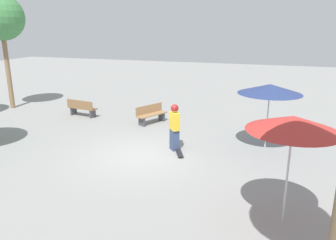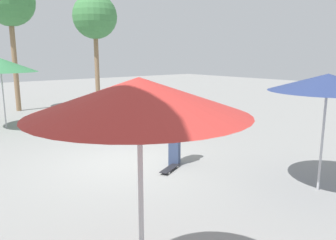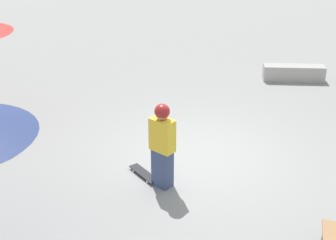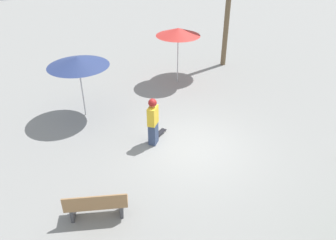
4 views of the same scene
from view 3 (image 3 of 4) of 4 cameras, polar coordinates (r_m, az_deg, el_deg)
name	(u,v)px [view 3 (image 3 of 4)]	position (r m, az deg, el deg)	size (l,w,h in m)	color
ground_plane	(199,155)	(10.17, 3.76, -4.32)	(60.00, 60.00, 0.00)	gray
skater_main	(162,143)	(8.69, -0.70, -2.84)	(0.49, 0.52, 1.73)	#38476B
skateboard	(144,173)	(9.44, -2.96, -6.52)	(0.52, 0.81, 0.07)	black
concrete_ledge	(294,73)	(14.61, 15.07, 5.57)	(1.85, 0.87, 0.46)	#A8A39E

